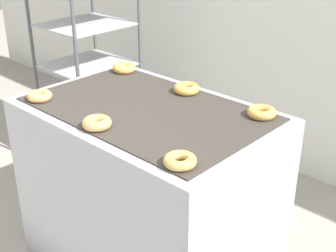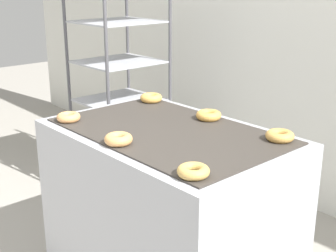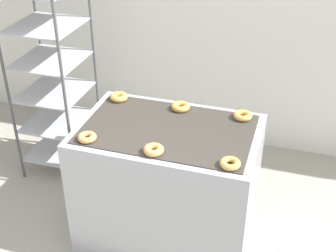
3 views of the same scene
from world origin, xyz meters
name	(u,v)px [view 1 (image 1 of 3)]	position (x,y,z in m)	size (l,w,h in m)	color
fryer_machine	(148,192)	(0.00, 0.65, 0.47)	(1.23, 0.81, 0.94)	#A8AAB2
baking_rack_cart	(86,45)	(-1.19, 1.22, 0.91)	(0.54, 0.59, 1.78)	#4C4C51
donut_near_left	(40,96)	(-0.45, 0.36, 0.96)	(0.12, 0.12, 0.04)	tan
donut_near_center	(97,123)	(0.00, 0.35, 0.96)	(0.13, 0.13, 0.05)	tan
donut_near_right	(180,161)	(0.48, 0.35, 0.96)	(0.13, 0.13, 0.04)	tan
donut_far_left	(124,68)	(-0.47, 0.94, 0.96)	(0.13, 0.13, 0.05)	gold
donut_far_center	(187,89)	(0.01, 0.93, 0.96)	(0.13, 0.13, 0.04)	gold
donut_far_right	(262,112)	(0.46, 0.94, 0.96)	(0.13, 0.13, 0.04)	gold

